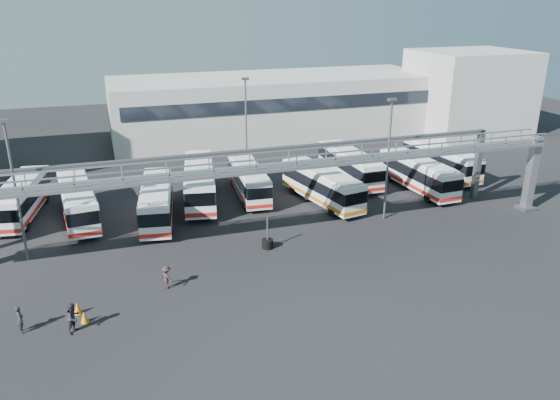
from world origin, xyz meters
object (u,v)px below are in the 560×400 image
object	(u,v)px
bus_3	(157,200)
bus_6	(322,185)
pedestrian_c	(167,277)
bus_5	(249,179)
pedestrian_a	(20,319)
cone_right	(77,308)
light_pole_left	(15,184)
bus_7	(350,164)
bus_9	(441,160)
pedestrian_b	(73,318)
light_pole_mid	(388,153)
tire_stack	(268,243)
light_pole_back	(246,122)
bus_1	(22,197)
bus_4	(200,181)
bus_2	(77,200)
bus_8	(418,173)
cone_left	(84,317)

from	to	relation	value
bus_3	bus_6	bearing A→B (deg)	6.46
bus_6	pedestrian_c	size ratio (longest dim) A/B	6.78
bus_5	pedestrian_a	world-z (taller)	bus_5
pedestrian_a	cone_right	size ratio (longest dim) A/B	2.23
light_pole_left	pedestrian_c	distance (m)	12.53
light_pole_left	bus_7	bearing A→B (deg)	17.15
bus_9	pedestrian_b	distance (m)	40.38
bus_6	pedestrian_a	bearing A→B (deg)	-160.80
bus_5	pedestrian_b	distance (m)	23.95
bus_3	bus_7	world-z (taller)	bus_7
bus_9	bus_6	bearing A→B (deg)	-171.27
light_pole_mid	tire_stack	xyz separation A→B (m)	(-11.11, -2.50, -5.31)
light_pole_back	bus_1	xyz separation A→B (m)	(-21.08, -4.94, -3.99)
bus_4	pedestrian_a	xyz separation A→B (m)	(-13.38, -17.70, -1.09)
bus_9	pedestrian_a	world-z (taller)	bus_9
cone_right	bus_6	bearing A→B (deg)	31.55
light_pole_left	bus_6	size ratio (longest dim) A/B	0.96
bus_1	bus_3	xyz separation A→B (m)	(10.83, -4.35, 0.03)
bus_2	bus_8	bearing A→B (deg)	-10.15
light_pole_mid	bus_7	xyz separation A→B (m)	(1.47, 10.10, -3.96)
bus_1	cone_right	distance (m)	18.31
bus_6	bus_9	world-z (taller)	bus_6
pedestrian_b	light_pole_left	bearing A→B (deg)	58.83
light_pole_left	cone_left	distance (m)	11.78
bus_2	bus_4	world-z (taller)	bus_4
bus_1	bus_3	world-z (taller)	bus_3
light_pole_left	cone_left	bearing A→B (deg)	-68.10
bus_8	bus_9	xyz separation A→B (m)	(4.80, 3.32, -0.03)
pedestrian_b	cone_left	world-z (taller)	pedestrian_b
bus_6	bus_1	bearing A→B (deg)	158.22
bus_9	bus_2	bearing A→B (deg)	176.86
bus_4	bus_5	bearing A→B (deg)	9.59
bus_8	cone_left	size ratio (longest dim) A/B	14.64
light_pole_mid	pedestrian_a	world-z (taller)	light_pole_mid
bus_5	bus_8	xyz separation A→B (m)	(16.01, -3.48, 0.08)
bus_6	pedestrian_b	xyz separation A→B (m)	(-20.98, -14.74, -0.84)
light_pole_left	bus_8	size ratio (longest dim) A/B	0.97
bus_6	bus_3	bearing A→B (deg)	167.03
bus_4	bus_6	world-z (taller)	bus_4
light_pole_back	bus_8	distance (m)	17.81
pedestrian_a	cone_left	xyz separation A→B (m)	(3.34, -0.08, -0.47)
bus_3	pedestrian_c	distance (m)	12.00
bus_1	bus_5	world-z (taller)	bus_1
light_pole_left	light_pole_back	bearing A→B (deg)	34.99
bus_4	cone_right	world-z (taller)	bus_4
bus_2	bus_6	xyz separation A→B (m)	(20.97, -2.49, -0.03)
bus_3	pedestrian_c	size ratio (longest dim) A/B	6.86
bus_2	tire_stack	xyz separation A→B (m)	(13.45, -10.21, -1.35)
light_pole_back	tire_stack	size ratio (longest dim) A/B	4.09
light_pole_back	bus_9	xyz separation A→B (m)	(19.36, -6.13, -4.00)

